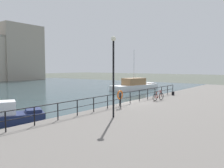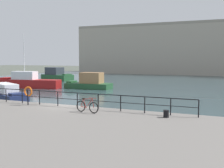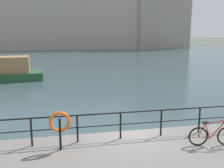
# 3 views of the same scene
# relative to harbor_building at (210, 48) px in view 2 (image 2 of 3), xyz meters

# --- Properties ---
(ground_plane) EXTENTS (240.00, 240.00, 0.00)m
(ground_plane) POSITION_rel_harbor_building_xyz_m (-5.83, -60.14, -7.03)
(ground_plane) COLOR #4C5147
(water_basin) EXTENTS (80.00, 60.00, 0.01)m
(water_basin) POSITION_rel_harbor_building_xyz_m (-5.83, -29.94, -7.03)
(water_basin) COLOR #33474C
(water_basin) RESTS_ON ground_plane
(quay_promenade) EXTENTS (56.00, 13.00, 0.82)m
(quay_promenade) POSITION_rel_harbor_building_xyz_m (-5.83, -66.64, -6.62)
(quay_promenade) COLOR slate
(quay_promenade) RESTS_ON ground_plane
(harbor_building) EXTENTS (60.06, 14.87, 17.66)m
(harbor_building) POSITION_rel_harbor_building_xyz_m (0.00, 0.00, 0.00)
(harbor_building) COLOR #A89E8E
(harbor_building) RESTS_ON ground_plane
(moored_harbor_tender) EXTENTS (7.16, 4.18, 2.52)m
(moored_harbor_tender) POSITION_rel_harbor_building_xyz_m (-26.34, -32.11, -6.04)
(moored_harbor_tender) COLOR #23512D
(moored_harbor_tender) RESTS_ON water_basin
(moored_blue_motorboat) EXTENTS (6.60, 2.97, 2.30)m
(moored_blue_motorboat) POSITION_rel_harbor_building_xyz_m (-13.12, -43.01, -6.17)
(moored_blue_motorboat) COLOR #23512D
(moored_blue_motorboat) RESTS_ON water_basin
(moored_green_narrowboat) EXTENTS (8.80, 5.69, 1.67)m
(moored_green_narrowboat) POSITION_rel_harbor_building_xyz_m (-16.75, -55.47, -6.41)
(moored_green_narrowboat) COLOR navy
(moored_green_narrowboat) RESTS_ON water_basin
(moored_red_daysailer) EXTENTS (9.44, 3.59, 7.83)m
(moored_red_daysailer) POSITION_rel_harbor_building_xyz_m (-21.78, -45.78, -6.12)
(moored_red_daysailer) COLOR maroon
(moored_red_daysailer) RESTS_ON water_basin
(quay_railing) EXTENTS (23.17, 0.07, 1.08)m
(quay_railing) POSITION_rel_harbor_building_xyz_m (-7.89, -60.89, -5.47)
(quay_railing) COLOR black
(quay_railing) RESTS_ON quay_promenade
(parked_bicycle) EXTENTS (1.76, 0.34, 0.98)m
(parked_bicycle) POSITION_rel_harbor_building_xyz_m (-3.12, -62.17, -5.82)
(parked_bicycle) COLOR black
(parked_bicycle) RESTS_ON quay_promenade
(mooring_bollard) EXTENTS (0.32, 0.32, 0.44)m
(mooring_bollard) POSITION_rel_harbor_building_xyz_m (1.90, -61.65, -5.99)
(mooring_bollard) COLOR black
(mooring_bollard) RESTS_ON quay_promenade
(life_ring_stand) EXTENTS (0.75, 0.16, 1.40)m
(life_ring_stand) POSITION_rel_harbor_building_xyz_m (-8.53, -61.39, -5.24)
(life_ring_stand) COLOR black
(life_ring_stand) RESTS_ON quay_promenade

